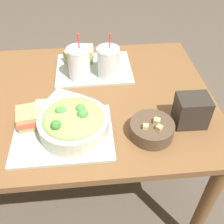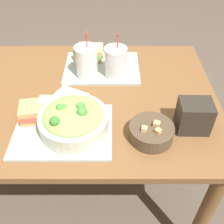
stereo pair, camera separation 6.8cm
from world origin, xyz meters
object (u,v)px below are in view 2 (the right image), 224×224
salad_bowl (74,119)px  baguette_near (56,105)px  drink_cup_dark (86,63)px  chip_bag (194,116)px  sandwich_far (87,56)px  baguette_far (93,50)px  soup_bowl (151,132)px  napkin_folded (70,96)px  sandwich_near (37,112)px  drink_cup_red (116,63)px

salad_bowl → baguette_near: bearing=129.7°
drink_cup_dark → chip_bag: bearing=-38.6°
salad_bowl → sandwich_far: 0.48m
baguette_far → chip_bag: chip_bag is taller
sandwich_far → baguette_far: bearing=41.1°
soup_bowl → drink_cup_dark: 0.47m
salad_bowl → drink_cup_dark: size_ratio=1.16×
baguette_near → baguette_far: 0.45m
baguette_near → napkin_folded: baguette_near is taller
salad_bowl → drink_cup_dark: drink_cup_dark is taller
sandwich_near → chip_bag: size_ratio=1.19×
sandwich_far → napkin_folded: sandwich_far is taller
soup_bowl → sandwich_near: same height
salad_bowl → napkin_folded: salad_bowl is taller
sandwich_far → napkin_folded: bearing=-124.8°
drink_cup_red → sandwich_near: bearing=-136.4°
baguette_near → sandwich_far: baguette_near is taller
sandwich_near → baguette_far: baguette_far is taller
baguette_near → drink_cup_dark: size_ratio=0.55×
salad_bowl → baguette_far: 0.53m
drink_cup_dark → sandwich_far: bearing=93.4°
soup_bowl → napkin_folded: size_ratio=0.97×
baguette_near → napkin_folded: size_ratio=0.73×
baguette_near → chip_bag: size_ratio=1.00×
baguette_far → napkin_folded: 0.33m
soup_bowl → sandwich_far: same height
sandwich_far → drink_cup_dark: 0.13m
sandwich_far → napkin_folded: (-0.06, -0.27, -0.04)m
sandwich_near → baguette_near: bearing=17.2°
chip_bag → baguette_near: bearing=172.7°
baguette_near → drink_cup_dark: 0.28m
sandwich_near → baguette_far: size_ratio=1.28×
salad_bowl → baguette_far: (0.04, 0.53, -0.01)m
sandwich_near → napkin_folded: (0.11, 0.15, -0.04)m
soup_bowl → drink_cup_dark: (-0.26, 0.39, 0.05)m
soup_bowl → salad_bowl: bearing=173.3°
salad_bowl → soup_bowl: size_ratio=1.58×
drink_cup_dark → soup_bowl: bearing=-56.0°
baguette_far → chip_bag: 0.65m
sandwich_near → baguette_far: (0.19, 0.47, 0.01)m
napkin_folded → drink_cup_dark: bearing=64.9°
baguette_near → baguette_far: size_ratio=1.08×
napkin_folded → sandwich_far: bearing=77.5°
sandwich_near → chip_bag: 0.60m
soup_bowl → sandwich_far: size_ratio=1.10×
baguette_near → drink_cup_red: size_ratio=0.57×
drink_cup_red → chip_bag: (0.29, -0.34, -0.02)m
sandwich_far → soup_bowl: bearing=-84.6°
soup_bowl → baguette_near: baguette_near is taller
soup_bowl → sandwich_far: 0.58m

